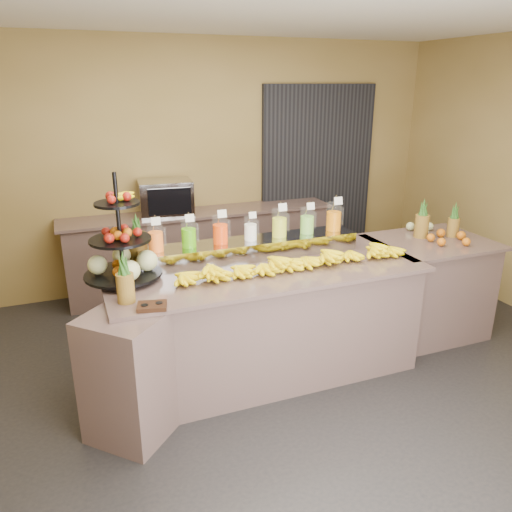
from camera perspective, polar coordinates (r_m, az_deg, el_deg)
ground at (r=4.12m, az=2.67°, el=-14.90°), size 6.00×6.00×0.00m
room_envelope at (r=4.23m, az=1.01°, el=13.30°), size 6.04×5.02×2.82m
buffet_counter at (r=4.06m, az=-0.24°, el=-7.87°), size 2.75×1.25×0.93m
right_counter at (r=5.04m, az=18.80°, el=-3.32°), size 1.08×0.88×0.93m
back_ledge at (r=5.84m, az=-6.25°, el=0.69°), size 3.10×0.55×0.93m
pitcher_tray at (r=4.15m, az=-0.62°, el=0.88°), size 1.85×0.30×0.15m
juice_pitcher_orange_a at (r=3.91m, az=-11.40°, el=1.96°), size 0.12×0.12×0.29m
juice_pitcher_green at (r=3.96m, az=-7.70°, el=2.38°), size 0.12×0.12×0.29m
juice_pitcher_orange_b at (r=4.02m, az=-4.10°, el=2.84°), size 0.12×0.13×0.30m
juice_pitcher_milk at (r=4.11m, az=-0.63°, el=3.03°), size 0.11×0.11×0.26m
juice_pitcher_lemon at (r=4.20m, az=2.69°, el=3.61°), size 0.13×0.13×0.31m
juice_pitcher_lime at (r=4.31m, az=5.86°, el=3.86°), size 0.12×0.13×0.29m
juice_pitcher_orange_c at (r=4.43m, az=8.87°, el=4.28°), size 0.13×0.14×0.32m
banana_heap at (r=3.94m, az=4.49°, el=-0.35°), size 2.01×0.18×0.17m
fruit_stand at (r=3.76m, az=-14.58°, el=0.37°), size 0.61×0.61×0.80m
condiment_caddy at (r=3.31m, az=-11.80°, el=-5.63°), size 0.22×0.18×0.03m
pineapple_left_a at (r=3.40m, az=-14.72°, el=-3.08°), size 0.12×0.12×0.36m
pineapple_left_b at (r=4.03m, az=-13.34°, el=1.08°), size 0.15×0.15×0.43m
right_fruit_pile at (r=4.93m, az=20.50°, el=2.53°), size 0.41×0.39×0.21m
oven_warmer at (r=5.59m, az=-10.28°, el=6.58°), size 0.60×0.45×0.38m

